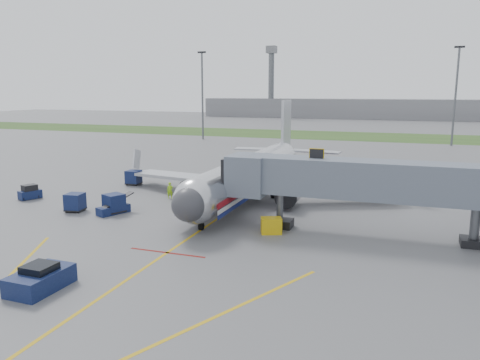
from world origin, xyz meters
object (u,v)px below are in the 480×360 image
(airliner, at_px, (251,173))
(baggage_tug, at_px, (30,193))
(belt_loader, at_px, (114,209))
(ramp_worker, at_px, (170,190))
(pushback_tug, at_px, (40,279))

(airliner, relative_size, baggage_tug, 14.25)
(belt_loader, relative_size, ramp_worker, 2.13)
(baggage_tug, relative_size, belt_loader, 0.66)
(airliner, relative_size, belt_loader, 9.38)
(baggage_tug, xyz_separation_m, ramp_worker, (14.16, 5.19, 0.20))
(pushback_tug, relative_size, belt_loader, 0.98)
(baggage_tug, bearing_deg, ramp_worker, 20.13)
(airliner, relative_size, pushback_tug, 9.52)
(ramp_worker, bearing_deg, pushback_tug, -100.48)
(airliner, height_order, belt_loader, airliner)
(pushback_tug, bearing_deg, belt_loader, 110.37)
(pushback_tug, xyz_separation_m, belt_loader, (-5.99, 16.12, -0.19))
(baggage_tug, height_order, ramp_worker, ramp_worker)
(pushback_tug, relative_size, baggage_tug, 1.50)
(airliner, height_order, ramp_worker, airliner)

